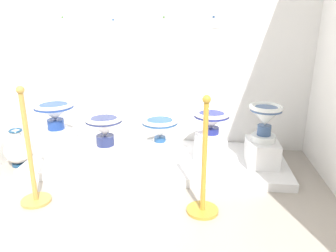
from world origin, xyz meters
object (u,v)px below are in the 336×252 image
antique_toilet_leftmost (54,112)px  plinth_block_leftmost (58,143)px  info_placard_first (66,21)px  stanchion_post_near_right (204,181)px  info_placard_fourth (216,21)px  decorative_vase_companion (18,150)px  info_placard_second (116,23)px  info_placard_third (167,21)px  plinth_block_tall_cobalt (262,152)px  plinth_block_slender_white (106,153)px  antique_toilet_tall_cobalt (265,118)px  antique_toilet_slender_white (104,128)px  stanchion_post_near_left (32,169)px  plinth_block_central_ornate (160,151)px  antique_toilet_central_ornate (160,128)px  antique_toilet_squat_floral (211,120)px  plinth_block_squat_floral (210,147)px

antique_toilet_leftmost → plinth_block_leftmost: bearing=0.0°
info_placard_first → stanchion_post_near_right: (1.55, -1.37, -1.16)m
info_placard_fourth → decorative_vase_companion: size_ratio=0.35×
decorative_vase_companion → antique_toilet_leftmost: bearing=25.1°
info_placard_second → info_placard_third: (0.56, 0.00, 0.02)m
info_placard_fourth → plinth_block_tall_cobalt: bearing=-50.3°
info_placard_first → plinth_block_slender_white: bearing=-46.7°
info_placard_fourth → stanchion_post_near_right: (-0.10, -1.37, -1.17)m
info_placard_third → plinth_block_tall_cobalt: bearing=-30.1°
antique_toilet_tall_cobalt → info_placard_second: (-1.57, 0.58, 0.85)m
antique_toilet_slender_white → info_placard_first: info_placard_first is taller
antique_toilet_slender_white → info_placard_third: 1.32m
info_placard_second → stanchion_post_near_right: info_placard_second is taller
plinth_block_slender_white → stanchion_post_near_left: 0.90m
plinth_block_leftmost → plinth_block_central_ornate: (1.11, 0.03, -0.07)m
antique_toilet_central_ornate → info_placard_third: 1.15m
antique_toilet_squat_floral → info_placard_second: bearing=156.2°
info_placard_second → info_placard_fourth: 1.08m
plinth_block_tall_cobalt → antique_toilet_tall_cobalt: (0.00, 0.00, 0.36)m
plinth_block_leftmost → plinth_block_tall_cobalt: plinth_block_tall_cobalt is taller
info_placard_second → info_placard_first: bearing=180.0°
antique_toilet_leftmost → info_placard_first: size_ratio=3.07×
antique_toilet_central_ornate → info_placard_first: 1.59m
plinth_block_leftmost → info_placard_fourth: info_placard_fourth is taller
plinth_block_slender_white → plinth_block_tall_cobalt: (1.60, -0.02, 0.08)m
antique_toilet_tall_cobalt → stanchion_post_near_right: bearing=-126.6°
info_placard_third → decorative_vase_companion: info_placard_third is taller
antique_toilet_squat_floral → plinth_block_central_ornate: bearing=-179.2°
info_placard_third → stanchion_post_near_right: info_placard_third is taller
antique_toilet_leftmost → stanchion_post_near_right: bearing=-29.0°
plinth_block_squat_floral → plinth_block_tall_cobalt: (0.51, -0.12, 0.01)m
plinth_block_squat_floral → info_placard_first: bearing=164.0°
plinth_block_squat_floral → plinth_block_tall_cobalt: plinth_block_tall_cobalt is taller
info_placard_first → stanchion_post_near_right: info_placard_first is taller
plinth_block_slender_white → plinth_block_central_ornate: bearing=9.3°
plinth_block_leftmost → stanchion_post_near_right: bearing=-29.0°
plinth_block_squat_floral → decorative_vase_companion: decorative_vase_companion is taller
info_placard_first → info_placard_fourth: 1.65m
antique_toilet_slender_white → info_placard_fourth: 1.63m
antique_toilet_tall_cobalt → antique_toilet_central_ornate: bearing=173.9°
stanchion_post_near_left → antique_toilet_leftmost: bearing=99.9°
info_placard_first → decorative_vase_companion: size_ratio=0.34×
plinth_block_leftmost → info_placard_first: bearing=88.9°
antique_toilet_leftmost → stanchion_post_near_left: size_ratio=0.42×
plinth_block_central_ornate → info_placard_second: size_ratio=2.63×
plinth_block_leftmost → plinth_block_squat_floral: plinth_block_leftmost is taller
antique_toilet_central_ornate → info_placard_second: size_ratio=2.91×
info_placard_first → info_placard_second: bearing=-0.0°
plinth_block_central_ornate → plinth_block_squat_floral: size_ratio=1.07×
info_placard_second → stanchion_post_near_left: 1.81m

